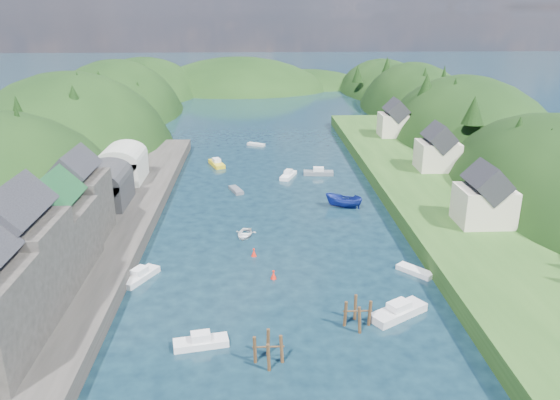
{
  "coord_description": "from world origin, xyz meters",
  "views": [
    {
      "loc": [
        -3.2,
        -45.03,
        29.92
      ],
      "look_at": [
        0.0,
        28.0,
        4.0
      ],
      "focal_mm": 35.0,
      "sensor_mm": 36.0,
      "label": 1
    }
  ],
  "objects_px": {
    "piling_cluster_near": "(268,352)",
    "piling_cluster_far": "(357,316)",
    "channel_buoy_far": "(254,253)",
    "channel_buoy_near": "(274,275)"
  },
  "relations": [
    {
      "from": "piling_cluster_near",
      "to": "channel_buoy_near",
      "type": "bearing_deg",
      "value": 86.5
    },
    {
      "from": "channel_buoy_far",
      "to": "piling_cluster_near",
      "type": "bearing_deg",
      "value": -86.56
    },
    {
      "from": "piling_cluster_far",
      "to": "channel_buoy_far",
      "type": "xyz_separation_m",
      "value": [
        -10.26,
        16.51,
        -0.64
      ]
    },
    {
      "from": "piling_cluster_far",
      "to": "channel_buoy_near",
      "type": "height_order",
      "value": "piling_cluster_far"
    },
    {
      "from": "piling_cluster_near",
      "to": "channel_buoy_near",
      "type": "xyz_separation_m",
      "value": [
        0.97,
        15.87,
        -0.6
      ]
    },
    {
      "from": "piling_cluster_near",
      "to": "piling_cluster_far",
      "type": "distance_m",
      "value": 10.51
    },
    {
      "from": "channel_buoy_near",
      "to": "piling_cluster_far",
      "type": "bearing_deg",
      "value": -52.35
    },
    {
      "from": "channel_buoy_near",
      "to": "channel_buoy_far",
      "type": "height_order",
      "value": "same"
    },
    {
      "from": "piling_cluster_far",
      "to": "channel_buoy_far",
      "type": "bearing_deg",
      "value": 121.85
    },
    {
      "from": "piling_cluster_near",
      "to": "channel_buoy_near",
      "type": "distance_m",
      "value": 15.91
    }
  ]
}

